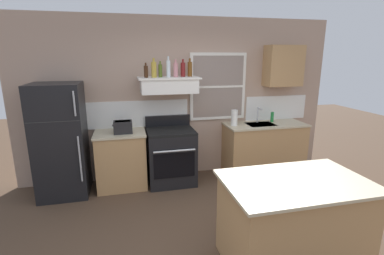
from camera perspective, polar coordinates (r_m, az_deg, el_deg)
The scene contains 20 objects.
ground_plane at distance 3.41m, azimuth 6.01°, elevation -23.31°, with size 16.00×16.00×0.00m, color #4C3828.
back_wall at distance 4.92m, azimuth -1.87°, elevation 5.78°, with size 5.40×0.11×2.70m.
refrigerator at distance 4.65m, azimuth -24.81°, elevation -2.43°, with size 0.70×0.72×1.70m.
counter_left_of_stove at distance 4.73m, azimuth -13.99°, elevation -6.24°, with size 0.79×0.63×0.91m.
toaster at distance 4.50m, azimuth -13.69°, elevation 0.13°, with size 0.30×0.20×0.19m.
stove_range at distance 4.74m, azimuth -4.24°, elevation -5.67°, with size 0.76×0.69×1.09m.
range_hood_shelf at distance 4.57m, azimuth -4.71°, elevation 8.52°, with size 0.96×0.52×0.24m.
bottle_brown_stout at distance 4.49m, azimuth -9.23°, elevation 11.05°, with size 0.06×0.06×0.22m.
bottle_champagne_gold_foil at distance 4.49m, azimuth -7.66°, elevation 11.49°, with size 0.08×0.08×0.30m.
bottle_olive_oil_square at distance 4.56m, azimuth -6.38°, elevation 11.30°, with size 0.06×0.06×0.25m.
bottle_clear_tall at distance 4.53m, azimuth -4.75°, elevation 11.72°, with size 0.06×0.06×0.32m.
bottle_rose_pink at distance 4.56m, azimuth -3.29°, elevation 11.51°, with size 0.07×0.07×0.27m.
bottle_red_label_wine at distance 4.64m, azimuth -1.83°, elevation 11.59°, with size 0.07×0.07×0.28m.
bottle_amber_wine at distance 4.68m, azimuth -0.44°, elevation 11.68°, with size 0.07×0.07×0.29m.
counter_right_with_sink at distance 5.30m, azimuth 14.19°, elevation -4.00°, with size 1.43×0.63×0.91m.
sink_faucet at distance 5.18m, azimuth 13.14°, elevation 2.84°, with size 0.03×0.17×0.28m.
paper_towel_roll at distance 4.90m, azimuth 8.49°, elevation 1.95°, with size 0.11×0.11×0.27m, color white.
dish_soap_bottle at distance 5.33m, azimuth 15.78°, elevation 2.05°, with size 0.06×0.06×0.18m, color #268C3F.
kitchen_island at distance 3.16m, azimuth 19.51°, elevation -17.50°, with size 1.40×0.90×0.91m.
upper_cabinet_right at distance 5.34m, azimuth 17.86°, elevation 11.69°, with size 0.64×0.32×0.70m.
Camera 1 is at (-0.94, -2.54, 2.08)m, focal length 26.59 mm.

